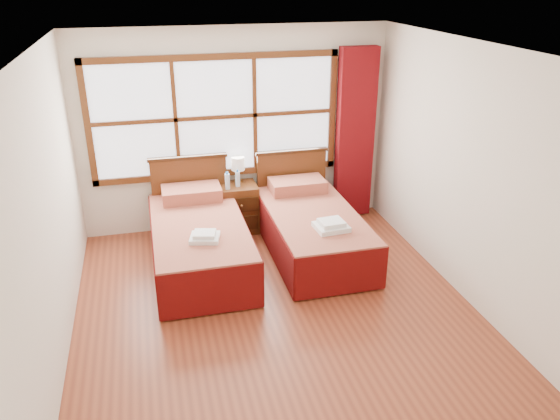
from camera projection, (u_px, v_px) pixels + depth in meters
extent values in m
plane|color=brown|center=(277.00, 312.00, 5.56)|extent=(4.50, 4.50, 0.00)
plane|color=white|center=(276.00, 49.00, 4.51)|extent=(4.50, 4.50, 0.00)
plane|color=silver|center=(235.00, 130.00, 7.03)|extent=(4.00, 0.00, 4.00)
plane|color=silver|center=(47.00, 216.00, 4.59)|extent=(0.00, 4.50, 4.50)
plane|color=silver|center=(470.00, 176.00, 5.48)|extent=(0.00, 4.50, 4.50)
cube|color=white|center=(216.00, 117.00, 6.87)|extent=(3.00, 0.02, 1.40)
cube|color=#572C13|center=(219.00, 173.00, 7.15)|extent=(3.16, 0.06, 0.08)
cube|color=#572C13|center=(213.00, 57.00, 6.55)|extent=(3.16, 0.06, 0.08)
cube|color=#572C13|center=(88.00, 125.00, 6.51)|extent=(0.08, 0.06, 1.56)
cube|color=#572C13|center=(332.00, 110.00, 7.19)|extent=(0.08, 0.06, 1.56)
cube|color=#572C13|center=(176.00, 120.00, 6.74)|extent=(0.05, 0.05, 1.40)
cube|color=#572C13|center=(255.00, 115.00, 6.96)|extent=(0.05, 0.05, 1.40)
cube|color=#572C13|center=(216.00, 117.00, 6.85)|extent=(3.00, 0.05, 0.05)
cube|color=maroon|center=(355.00, 135.00, 7.32)|extent=(0.50, 0.16, 2.30)
cube|color=#371C0B|center=(201.00, 255.00, 6.36)|extent=(0.93, 1.86, 0.30)
cube|color=maroon|center=(199.00, 234.00, 6.25)|extent=(1.04, 2.06, 0.25)
cube|color=#610B0A|center=(154.00, 250.00, 6.20)|extent=(0.03, 2.06, 0.51)
cube|color=#610B0A|center=(244.00, 240.00, 6.43)|extent=(0.03, 2.06, 0.51)
cube|color=#610B0A|center=(212.00, 292.00, 5.40)|extent=(1.04, 0.03, 0.51)
cube|color=maroon|center=(192.00, 193.00, 6.83)|extent=(0.73, 0.42, 0.16)
cube|color=#572C13|center=(190.00, 195.00, 7.12)|extent=(0.97, 0.06, 1.01)
cube|color=#371C0B|center=(188.00, 158.00, 6.91)|extent=(1.01, 0.08, 0.04)
cube|color=#371C0B|center=(313.00, 242.00, 6.67)|extent=(0.90, 1.81, 0.30)
cube|color=maroon|center=(313.00, 222.00, 6.56)|extent=(1.01, 2.01, 0.25)
cube|color=#610B0A|center=(272.00, 238.00, 6.51)|extent=(0.03, 2.01, 0.50)
cube|color=#610B0A|center=(352.00, 229.00, 6.73)|extent=(0.03, 2.01, 0.50)
cube|color=#610B0A|center=(341.00, 274.00, 5.73)|extent=(1.01, 0.03, 0.50)
cube|color=maroon|center=(297.00, 185.00, 7.12)|extent=(0.71, 0.41, 0.16)
cube|color=#572C13|center=(291.00, 187.00, 7.43)|extent=(0.94, 0.06, 0.98)
cube|color=#371C0B|center=(292.00, 151.00, 7.22)|extent=(0.98, 0.08, 0.04)
cube|color=#572C13|center=(239.00, 208.00, 7.20)|extent=(0.48, 0.43, 0.64)
cube|color=#371C0B|center=(242.00, 223.00, 7.05)|extent=(0.42, 0.02, 0.19)
cube|color=#371C0B|center=(241.00, 205.00, 6.95)|extent=(0.42, 0.02, 0.19)
sphere|color=#AF7C3B|center=(242.00, 224.00, 7.04)|extent=(0.03, 0.03, 0.03)
sphere|color=#AF7C3B|center=(242.00, 206.00, 6.93)|extent=(0.03, 0.03, 0.03)
cube|color=white|center=(205.00, 238.00, 5.82)|extent=(0.36, 0.33, 0.05)
cube|color=white|center=(205.00, 234.00, 5.80)|extent=(0.27, 0.25, 0.04)
cube|color=white|center=(331.00, 227.00, 6.09)|extent=(0.38, 0.34, 0.06)
cube|color=white|center=(331.00, 223.00, 6.07)|extent=(0.28, 0.25, 0.05)
cylinder|color=#B37F39|center=(238.00, 181.00, 7.18)|extent=(0.11, 0.11, 0.02)
cylinder|color=#B37F39|center=(238.00, 175.00, 7.15)|extent=(0.02, 0.02, 0.14)
cylinder|color=white|center=(238.00, 163.00, 7.09)|extent=(0.17, 0.17, 0.17)
cylinder|color=silver|center=(227.00, 182.00, 6.90)|extent=(0.06, 0.06, 0.20)
cylinder|color=blue|center=(227.00, 173.00, 6.85)|extent=(0.03, 0.03, 0.03)
cylinder|color=silver|center=(238.00, 179.00, 6.99)|extent=(0.06, 0.06, 0.20)
cylinder|color=blue|center=(237.00, 171.00, 6.94)|extent=(0.03, 0.03, 0.03)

